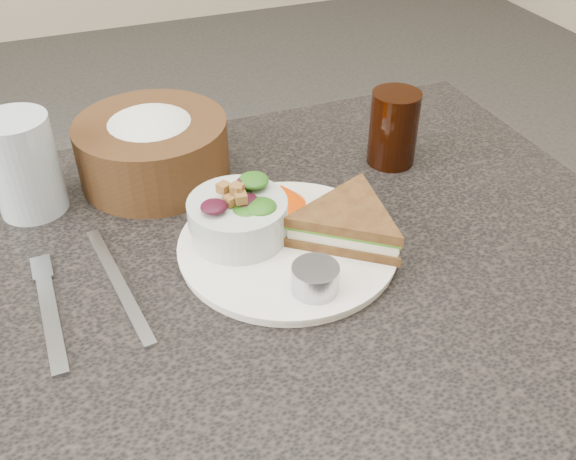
{
  "coord_description": "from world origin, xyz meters",
  "views": [
    {
      "loc": [
        -0.16,
        -0.56,
        1.24
      ],
      "look_at": [
        0.06,
        0.0,
        0.78
      ],
      "focal_mm": 40.0,
      "sensor_mm": 36.0,
      "label": 1
    }
  ],
  "objects_px": {
    "dinner_plate": "(288,246)",
    "water_glass": "(24,165)",
    "salad_bowl": "(238,212)",
    "cola_glass": "(394,124)",
    "dressing_ramekin": "(315,279)",
    "sandwich": "(348,223)",
    "bread_basket": "(152,140)",
    "dining_table": "(255,450)"
  },
  "relations": [
    {
      "from": "dinner_plate",
      "to": "water_glass",
      "type": "height_order",
      "value": "water_glass"
    },
    {
      "from": "salad_bowl",
      "to": "cola_glass",
      "type": "bearing_deg",
      "value": 21.33
    },
    {
      "from": "dressing_ramekin",
      "to": "cola_glass",
      "type": "bearing_deg",
      "value": 46.13
    },
    {
      "from": "dinner_plate",
      "to": "cola_glass",
      "type": "height_order",
      "value": "cola_glass"
    },
    {
      "from": "dressing_ramekin",
      "to": "cola_glass",
      "type": "height_order",
      "value": "cola_glass"
    },
    {
      "from": "sandwich",
      "to": "cola_glass",
      "type": "height_order",
      "value": "cola_glass"
    },
    {
      "from": "cola_glass",
      "to": "water_glass",
      "type": "bearing_deg",
      "value": 172.44
    },
    {
      "from": "salad_bowl",
      "to": "dressing_ramekin",
      "type": "distance_m",
      "value": 0.13
    },
    {
      "from": "sandwich",
      "to": "salad_bowl",
      "type": "xyz_separation_m",
      "value": [
        -0.12,
        0.05,
        0.01
      ]
    },
    {
      "from": "dressing_ramekin",
      "to": "sandwich",
      "type": "bearing_deg",
      "value": 44.08
    },
    {
      "from": "dinner_plate",
      "to": "bread_basket",
      "type": "bearing_deg",
      "value": 116.95
    },
    {
      "from": "dining_table",
      "to": "sandwich",
      "type": "bearing_deg",
      "value": -5.63
    },
    {
      "from": "dinner_plate",
      "to": "bread_basket",
      "type": "height_order",
      "value": "bread_basket"
    },
    {
      "from": "dinner_plate",
      "to": "salad_bowl",
      "type": "relative_size",
      "value": 2.19
    },
    {
      "from": "dressing_ramekin",
      "to": "bread_basket",
      "type": "height_order",
      "value": "bread_basket"
    },
    {
      "from": "sandwich",
      "to": "dressing_ramekin",
      "type": "xyz_separation_m",
      "value": [
        -0.07,
        -0.07,
        -0.01
      ]
    },
    {
      "from": "salad_bowl",
      "to": "sandwich",
      "type": "bearing_deg",
      "value": -22.92
    },
    {
      "from": "salad_bowl",
      "to": "bread_basket",
      "type": "bearing_deg",
      "value": 108.36
    },
    {
      "from": "dressing_ramekin",
      "to": "cola_glass",
      "type": "distance_m",
      "value": 0.31
    },
    {
      "from": "dining_table",
      "to": "water_glass",
      "type": "xyz_separation_m",
      "value": [
        -0.22,
        0.21,
        0.44
      ]
    },
    {
      "from": "dressing_ramekin",
      "to": "cola_glass",
      "type": "relative_size",
      "value": 0.44
    },
    {
      "from": "dressing_ramekin",
      "to": "dining_table",
      "type": "bearing_deg",
      "value": 122.75
    },
    {
      "from": "water_glass",
      "to": "cola_glass",
      "type": "bearing_deg",
      "value": -7.56
    },
    {
      "from": "sandwich",
      "to": "dressing_ramekin",
      "type": "distance_m",
      "value": 0.1
    },
    {
      "from": "sandwich",
      "to": "cola_glass",
      "type": "distance_m",
      "value": 0.21
    },
    {
      "from": "dining_table",
      "to": "sandwich",
      "type": "xyz_separation_m",
      "value": [
        0.13,
        -0.01,
        0.41
      ]
    },
    {
      "from": "dinner_plate",
      "to": "water_glass",
      "type": "relative_size",
      "value": 1.99
    },
    {
      "from": "salad_bowl",
      "to": "water_glass",
      "type": "relative_size",
      "value": 0.91
    },
    {
      "from": "dining_table",
      "to": "salad_bowl",
      "type": "bearing_deg",
      "value": 80.85
    },
    {
      "from": "dining_table",
      "to": "water_glass",
      "type": "height_order",
      "value": "water_glass"
    },
    {
      "from": "sandwich",
      "to": "water_glass",
      "type": "xyz_separation_m",
      "value": [
        -0.35,
        0.22,
        0.03
      ]
    },
    {
      "from": "dressing_ramekin",
      "to": "bread_basket",
      "type": "bearing_deg",
      "value": 109.53
    },
    {
      "from": "dining_table",
      "to": "salad_bowl",
      "type": "height_order",
      "value": "salad_bowl"
    },
    {
      "from": "dining_table",
      "to": "sandwich",
      "type": "height_order",
      "value": "sandwich"
    },
    {
      "from": "bread_basket",
      "to": "water_glass",
      "type": "bearing_deg",
      "value": -173.97
    },
    {
      "from": "dining_table",
      "to": "bread_basket",
      "type": "distance_m",
      "value": 0.49
    },
    {
      "from": "dining_table",
      "to": "cola_glass",
      "type": "distance_m",
      "value": 0.53
    },
    {
      "from": "salad_bowl",
      "to": "water_glass",
      "type": "height_order",
      "value": "water_glass"
    },
    {
      "from": "sandwich",
      "to": "dressing_ramekin",
      "type": "relative_size",
      "value": 3.07
    },
    {
      "from": "water_glass",
      "to": "dining_table",
      "type": "bearing_deg",
      "value": -43.26
    },
    {
      "from": "dressing_ramekin",
      "to": "dinner_plate",
      "type": "bearing_deg",
      "value": 88.19
    },
    {
      "from": "dinner_plate",
      "to": "sandwich",
      "type": "relative_size",
      "value": 1.62
    }
  ]
}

